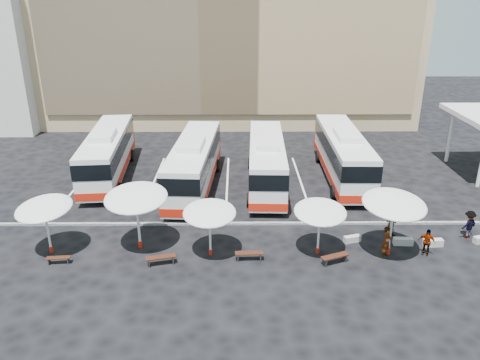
{
  "coord_description": "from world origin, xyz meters",
  "views": [
    {
      "loc": [
        0.77,
        -27.31,
        14.34
      ],
      "look_at": [
        1.0,
        3.0,
        2.2
      ],
      "focal_mm": 35.0,
      "sensor_mm": 36.0,
      "label": 1
    }
  ],
  "objects_px": {
    "wood_bench_1": "(161,258)",
    "wood_bench_3": "(335,257)",
    "passenger_3": "(469,224)",
    "bus_0": "(108,152)",
    "passenger_0": "(387,242)",
    "sunshade_0": "(44,209)",
    "passenger_2": "(427,242)",
    "conc_bench_1": "(403,241)",
    "passenger_1": "(392,223)",
    "bus_3": "(343,153)",
    "sunshade_4": "(394,204)",
    "conc_bench_0": "(352,239)",
    "sunshade_3": "(320,212)",
    "sunshade_2": "(210,213)",
    "wood_bench_2": "(249,254)",
    "sunshade_1": "(136,198)",
    "bus_1": "(194,163)",
    "wood_bench_0": "(58,259)",
    "bus_2": "(267,160)",
    "conc_bench_2": "(433,243)"
  },
  "relations": [
    {
      "from": "conc_bench_1",
      "to": "passenger_2",
      "type": "distance_m",
      "value": 1.6
    },
    {
      "from": "bus_3",
      "to": "sunshade_4",
      "type": "height_order",
      "value": "bus_3"
    },
    {
      "from": "bus_3",
      "to": "sunshade_4",
      "type": "relative_size",
      "value": 3.0
    },
    {
      "from": "bus_3",
      "to": "conc_bench_0",
      "type": "height_order",
      "value": "bus_3"
    },
    {
      "from": "sunshade_4",
      "to": "wood_bench_0",
      "type": "bearing_deg",
      "value": -177.29
    },
    {
      "from": "conc_bench_1",
      "to": "conc_bench_2",
      "type": "relative_size",
      "value": 0.98
    },
    {
      "from": "sunshade_4",
      "to": "sunshade_3",
      "type": "bearing_deg",
      "value": 178.04
    },
    {
      "from": "bus_1",
      "to": "passenger_3",
      "type": "bearing_deg",
      "value": -20.99
    },
    {
      "from": "wood_bench_1",
      "to": "conc_bench_0",
      "type": "distance_m",
      "value": 11.73
    },
    {
      "from": "bus_2",
      "to": "wood_bench_0",
      "type": "xyz_separation_m",
      "value": [
        -12.52,
        -11.8,
        -1.74
      ]
    },
    {
      "from": "sunshade_2",
      "to": "wood_bench_2",
      "type": "bearing_deg",
      "value": -15.37
    },
    {
      "from": "wood_bench_3",
      "to": "conc_bench_0",
      "type": "distance_m",
      "value": 2.94
    },
    {
      "from": "sunshade_2",
      "to": "conc_bench_2",
      "type": "height_order",
      "value": "sunshade_2"
    },
    {
      "from": "sunshade_3",
      "to": "wood_bench_1",
      "type": "distance_m",
      "value": 9.45
    },
    {
      "from": "sunshade_2",
      "to": "wood_bench_1",
      "type": "relative_size",
      "value": 1.84
    },
    {
      "from": "sunshade_3",
      "to": "wood_bench_3",
      "type": "relative_size",
      "value": 1.87
    },
    {
      "from": "sunshade_4",
      "to": "bus_2",
      "type": "bearing_deg",
      "value": 121.02
    },
    {
      "from": "wood_bench_1",
      "to": "bus_3",
      "type": "bearing_deg",
      "value": 45.79
    },
    {
      "from": "bus_3",
      "to": "wood_bench_0",
      "type": "bearing_deg",
      "value": -143.66
    },
    {
      "from": "sunshade_4",
      "to": "passenger_2",
      "type": "xyz_separation_m",
      "value": [
        2.19,
        -0.05,
        -2.4
      ]
    },
    {
      "from": "sunshade_4",
      "to": "conc_bench_1",
      "type": "distance_m",
      "value": 3.45
    },
    {
      "from": "sunshade_2",
      "to": "sunshade_3",
      "type": "relative_size",
      "value": 1.01
    },
    {
      "from": "bus_0",
      "to": "passenger_2",
      "type": "bearing_deg",
      "value": -35.45
    },
    {
      "from": "conc_bench_0",
      "to": "conc_bench_2",
      "type": "relative_size",
      "value": 0.9
    },
    {
      "from": "wood_bench_3",
      "to": "passenger_0",
      "type": "bearing_deg",
      "value": 13.42
    },
    {
      "from": "bus_2",
      "to": "wood_bench_2",
      "type": "relative_size",
      "value": 7.81
    },
    {
      "from": "sunshade_2",
      "to": "conc_bench_2",
      "type": "distance_m",
      "value": 13.76
    },
    {
      "from": "sunshade_1",
      "to": "bus_1",
      "type": "bearing_deg",
      "value": 74.53
    },
    {
      "from": "sunshade_3",
      "to": "bus_2",
      "type": "bearing_deg",
      "value": 102.65
    },
    {
      "from": "sunshade_0",
      "to": "passenger_2",
      "type": "xyz_separation_m",
      "value": [
        22.16,
        -0.42,
        -2.04
      ]
    },
    {
      "from": "wood_bench_2",
      "to": "wood_bench_1",
      "type": "bearing_deg",
      "value": -175.07
    },
    {
      "from": "wood_bench_1",
      "to": "wood_bench_2",
      "type": "relative_size",
      "value": 1.06
    },
    {
      "from": "wood_bench_3",
      "to": "passenger_3",
      "type": "distance_m",
      "value": 9.44
    },
    {
      "from": "conc_bench_0",
      "to": "passenger_3",
      "type": "height_order",
      "value": "passenger_3"
    },
    {
      "from": "bus_3",
      "to": "passenger_3",
      "type": "distance_m",
      "value": 11.91
    },
    {
      "from": "bus_0",
      "to": "passenger_0",
      "type": "bearing_deg",
      "value": -38.89
    },
    {
      "from": "wood_bench_0",
      "to": "wood_bench_3",
      "type": "xyz_separation_m",
      "value": [
        15.72,
        -0.09,
        0.08
      ]
    },
    {
      "from": "sunshade_1",
      "to": "sunshade_3",
      "type": "distance_m",
      "value": 10.68
    },
    {
      "from": "sunshade_4",
      "to": "bus_0",
      "type": "bearing_deg",
      "value": 146.81
    },
    {
      "from": "wood_bench_1",
      "to": "passenger_3",
      "type": "height_order",
      "value": "passenger_3"
    },
    {
      "from": "passenger_3",
      "to": "wood_bench_1",
      "type": "bearing_deg",
      "value": -16.66
    },
    {
      "from": "wood_bench_1",
      "to": "conc_bench_2",
      "type": "distance_m",
      "value": 16.38
    },
    {
      "from": "wood_bench_3",
      "to": "conc_bench_0",
      "type": "height_order",
      "value": "wood_bench_3"
    },
    {
      "from": "bus_2",
      "to": "wood_bench_3",
      "type": "relative_size",
      "value": 7.5
    },
    {
      "from": "wood_bench_2",
      "to": "wood_bench_3",
      "type": "distance_m",
      "value": 4.88
    },
    {
      "from": "conc_bench_1",
      "to": "passenger_1",
      "type": "xyz_separation_m",
      "value": [
        -0.36,
        1.34,
        0.59
      ]
    },
    {
      "from": "wood_bench_1",
      "to": "wood_bench_3",
      "type": "relative_size",
      "value": 1.02
    },
    {
      "from": "sunshade_4",
      "to": "passenger_2",
      "type": "height_order",
      "value": "sunshade_4"
    },
    {
      "from": "sunshade_3",
      "to": "passenger_1",
      "type": "xyz_separation_m",
      "value": [
        5.04,
        2.3,
        -1.89
      ]
    },
    {
      "from": "passenger_2",
      "to": "sunshade_3",
      "type": "bearing_deg",
      "value": -152.57
    }
  ]
}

